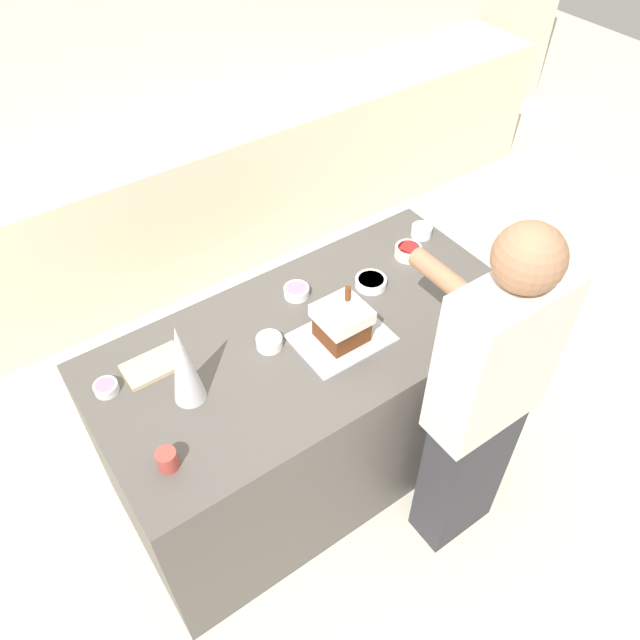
{
  "coord_description": "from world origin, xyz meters",
  "views": [
    {
      "loc": [
        -0.96,
        -1.43,
        2.76
      ],
      "look_at": [
        0.04,
        0.0,
        0.97
      ],
      "focal_mm": 35.0,
      "sensor_mm": 36.0,
      "label": 1
    }
  ],
  "objects_px": {
    "candy_bowl_behind_tray": "(106,387)",
    "candy_bowl_near_tray_left": "(296,291)",
    "gingerbread_house": "(342,322)",
    "candy_bowl_far_right": "(422,231)",
    "baking_tray": "(341,338)",
    "decorative_tree": "(183,364)",
    "candy_bowl_beside_tree": "(408,251)",
    "candy_bowl_front_corner": "(269,342)",
    "mug": "(167,460)",
    "cookbook": "(154,366)",
    "candy_bowl_center_rear": "(371,282)",
    "person": "(482,404)"
  },
  "relations": [
    {
      "from": "baking_tray",
      "to": "decorative_tree",
      "type": "height_order",
      "value": "decorative_tree"
    },
    {
      "from": "cookbook",
      "to": "person",
      "type": "bearing_deg",
      "value": -42.01
    },
    {
      "from": "gingerbread_house",
      "to": "candy_bowl_beside_tree",
      "type": "relative_size",
      "value": 1.82
    },
    {
      "from": "cookbook",
      "to": "person",
      "type": "relative_size",
      "value": 0.14
    },
    {
      "from": "gingerbread_house",
      "to": "candy_bowl_center_rear",
      "type": "bearing_deg",
      "value": 31.57
    },
    {
      "from": "candy_bowl_near_tray_left",
      "to": "candy_bowl_beside_tree",
      "type": "distance_m",
      "value": 0.57
    },
    {
      "from": "baking_tray",
      "to": "decorative_tree",
      "type": "relative_size",
      "value": 1.01
    },
    {
      "from": "decorative_tree",
      "to": "candy_bowl_front_corner",
      "type": "height_order",
      "value": "decorative_tree"
    },
    {
      "from": "candy_bowl_behind_tray",
      "to": "candy_bowl_center_rear",
      "type": "xyz_separation_m",
      "value": [
        1.17,
        -0.11,
        0.0
      ]
    },
    {
      "from": "baking_tray",
      "to": "candy_bowl_behind_tray",
      "type": "distance_m",
      "value": 0.92
    },
    {
      "from": "candy_bowl_front_corner",
      "to": "mug",
      "type": "xyz_separation_m",
      "value": [
        -0.57,
        -0.27,
        0.01
      ]
    },
    {
      "from": "gingerbread_house",
      "to": "candy_bowl_far_right",
      "type": "bearing_deg",
      "value": 24.21
    },
    {
      "from": "candy_bowl_behind_tray",
      "to": "cookbook",
      "type": "bearing_deg",
      "value": 1.88
    },
    {
      "from": "candy_bowl_center_rear",
      "to": "candy_bowl_front_corner",
      "type": "bearing_deg",
      "value": -174.85
    },
    {
      "from": "baking_tray",
      "to": "candy_bowl_center_rear",
      "type": "height_order",
      "value": "candy_bowl_center_rear"
    },
    {
      "from": "decorative_tree",
      "to": "candy_bowl_behind_tray",
      "type": "relative_size",
      "value": 4.08
    },
    {
      "from": "candy_bowl_far_right",
      "to": "cookbook",
      "type": "bearing_deg",
      "value": -178.93
    },
    {
      "from": "candy_bowl_front_corner",
      "to": "candy_bowl_beside_tree",
      "type": "bearing_deg",
      "value": 7.67
    },
    {
      "from": "candy_bowl_beside_tree",
      "to": "mug",
      "type": "relative_size",
      "value": 1.56
    },
    {
      "from": "candy_bowl_behind_tray",
      "to": "candy_bowl_near_tray_left",
      "type": "bearing_deg",
      "value": 1.82
    },
    {
      "from": "cookbook",
      "to": "decorative_tree",
      "type": "bearing_deg",
      "value": -76.11
    },
    {
      "from": "gingerbread_house",
      "to": "person",
      "type": "bearing_deg",
      "value": -65.32
    },
    {
      "from": "baking_tray",
      "to": "candy_bowl_front_corner",
      "type": "height_order",
      "value": "candy_bowl_front_corner"
    },
    {
      "from": "decorative_tree",
      "to": "cookbook",
      "type": "relative_size",
      "value": 1.6
    },
    {
      "from": "candy_bowl_behind_tray",
      "to": "person",
      "type": "height_order",
      "value": "person"
    },
    {
      "from": "candy_bowl_behind_tray",
      "to": "candy_bowl_far_right",
      "type": "bearing_deg",
      "value": 1.17
    },
    {
      "from": "candy_bowl_behind_tray",
      "to": "candy_bowl_far_right",
      "type": "relative_size",
      "value": 0.93
    },
    {
      "from": "gingerbread_house",
      "to": "candy_bowl_far_right",
      "type": "xyz_separation_m",
      "value": [
        0.71,
        0.32,
        -0.06
      ]
    },
    {
      "from": "candy_bowl_center_rear",
      "to": "cookbook",
      "type": "xyz_separation_m",
      "value": [
        -0.98,
        0.11,
        -0.01
      ]
    },
    {
      "from": "candy_bowl_center_rear",
      "to": "cookbook",
      "type": "relative_size",
      "value": 0.6
    },
    {
      "from": "cookbook",
      "to": "mug",
      "type": "relative_size",
      "value": 2.95
    },
    {
      "from": "baking_tray",
      "to": "cookbook",
      "type": "relative_size",
      "value": 1.62
    },
    {
      "from": "mug",
      "to": "person",
      "type": "height_order",
      "value": "person"
    },
    {
      "from": "gingerbread_house",
      "to": "mug",
      "type": "distance_m",
      "value": 0.84
    },
    {
      "from": "baking_tray",
      "to": "cookbook",
      "type": "distance_m",
      "value": 0.74
    },
    {
      "from": "gingerbread_house",
      "to": "mug",
      "type": "bearing_deg",
      "value": -170.48
    },
    {
      "from": "candy_bowl_behind_tray",
      "to": "candy_bowl_near_tray_left",
      "type": "distance_m",
      "value": 0.87
    },
    {
      "from": "gingerbread_house",
      "to": "mug",
      "type": "xyz_separation_m",
      "value": [
        -0.83,
        -0.14,
        -0.05
      ]
    },
    {
      "from": "decorative_tree",
      "to": "candy_bowl_center_rear",
      "type": "height_order",
      "value": "decorative_tree"
    },
    {
      "from": "decorative_tree",
      "to": "candy_bowl_beside_tree",
      "type": "xyz_separation_m",
      "value": [
        1.19,
        0.16,
        -0.16
      ]
    },
    {
      "from": "candy_bowl_front_corner",
      "to": "person",
      "type": "relative_size",
      "value": 0.06
    },
    {
      "from": "candy_bowl_center_rear",
      "to": "candy_bowl_beside_tree",
      "type": "height_order",
      "value": "candy_bowl_beside_tree"
    },
    {
      "from": "candy_bowl_front_corner",
      "to": "cookbook",
      "type": "height_order",
      "value": "candy_bowl_front_corner"
    },
    {
      "from": "candy_bowl_behind_tray",
      "to": "candy_bowl_beside_tree",
      "type": "distance_m",
      "value": 1.43
    },
    {
      "from": "candy_bowl_behind_tray",
      "to": "cookbook",
      "type": "xyz_separation_m",
      "value": [
        0.19,
        0.01,
        -0.01
      ]
    },
    {
      "from": "decorative_tree",
      "to": "mug",
      "type": "distance_m",
      "value": 0.33
    },
    {
      "from": "candy_bowl_behind_tray",
      "to": "candy_bowl_front_corner",
      "type": "height_order",
      "value": "candy_bowl_front_corner"
    },
    {
      "from": "candy_bowl_center_rear",
      "to": "person",
      "type": "height_order",
      "value": "person"
    },
    {
      "from": "cookbook",
      "to": "candy_bowl_center_rear",
      "type": "bearing_deg",
      "value": -6.63
    },
    {
      "from": "person",
      "to": "candy_bowl_near_tray_left",
      "type": "bearing_deg",
      "value": 106.7
    }
  ]
}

